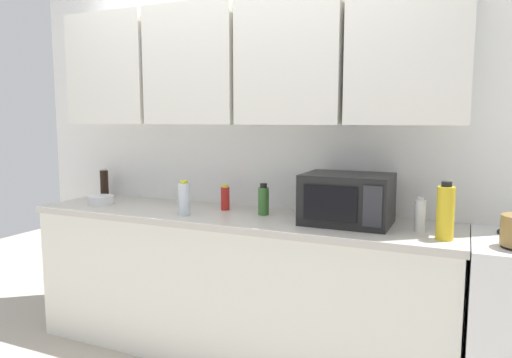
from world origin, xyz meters
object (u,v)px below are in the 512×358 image
(bottle_soy_dark, at_px, (104,183))
(bottle_red_sauce, at_px, (225,198))
(bottle_clear_tall, at_px, (184,199))
(bowl_ceramic_small, at_px, (101,200))
(bottle_yellow_mustard, at_px, (445,212))
(bottle_green_oil, at_px, (264,200))
(microwave, at_px, (347,199))
(bottle_white_jar, at_px, (420,215))

(bottle_soy_dark, bearing_deg, bottle_red_sauce, -4.67)
(bottle_clear_tall, relative_size, bowl_ceramic_small, 1.22)
(bottle_red_sauce, bearing_deg, bottle_yellow_mustard, -10.47)
(bottle_green_oil, relative_size, bottle_yellow_mustard, 0.68)
(microwave, relative_size, bottle_clear_tall, 2.24)
(bottle_soy_dark, distance_m, bottle_yellow_mustard, 2.43)
(bottle_green_oil, bearing_deg, bottle_white_jar, -4.05)
(bottle_green_oil, distance_m, bottle_clear_tall, 0.48)
(bottle_soy_dark, bearing_deg, bottle_yellow_mustard, -7.89)
(bottle_soy_dark, height_order, bottle_clear_tall, bottle_soy_dark)
(bottle_white_jar, height_order, bottle_green_oil, bottle_green_oil)
(bottle_white_jar, relative_size, bottle_red_sauce, 1.10)
(bottle_red_sauce, bearing_deg, bowl_ceramic_small, -169.18)
(bottle_red_sauce, xyz_separation_m, bowl_ceramic_small, (-0.88, -0.17, -0.05))
(bottle_clear_tall, xyz_separation_m, bowl_ceramic_small, (-0.73, 0.09, -0.07))
(bottle_white_jar, bearing_deg, bottle_red_sauce, 174.79)
(bowl_ceramic_small, bearing_deg, bottle_red_sauce, 10.82)
(microwave, distance_m, bottle_clear_tall, 0.98)
(bottle_soy_dark, bearing_deg, bowl_ceramic_small, -52.30)
(bottle_white_jar, height_order, bottle_clear_tall, bottle_clear_tall)
(bottle_white_jar, xyz_separation_m, bottle_green_oil, (-0.91, 0.06, 0.01))
(bottle_clear_tall, bearing_deg, bottle_white_jar, 6.21)
(bottle_green_oil, xyz_separation_m, bottle_yellow_mustard, (1.04, -0.20, 0.04))
(bottle_red_sauce, distance_m, bottle_clear_tall, 0.30)
(bottle_red_sauce, distance_m, bottle_yellow_mustard, 1.35)
(microwave, relative_size, bottle_soy_dark, 2.21)
(bowl_ceramic_small, bearing_deg, bottle_green_oil, 6.02)
(microwave, xyz_separation_m, bottle_red_sauce, (-0.81, 0.08, -0.06))
(bottle_red_sauce, relative_size, bottle_yellow_mustard, 0.58)
(bowl_ceramic_small, bearing_deg, bottle_white_jar, 1.61)
(microwave, distance_m, bottle_red_sauce, 0.82)
(bottle_green_oil, relative_size, bottle_red_sauce, 1.18)
(bottle_white_jar, relative_size, bottle_soy_dark, 0.83)
(bottle_soy_dark, bearing_deg, microwave, -5.14)
(bottle_white_jar, distance_m, bottle_green_oil, 0.92)
(bottle_yellow_mustard, bearing_deg, bottle_soy_dark, 172.11)
(bottle_yellow_mustard, relative_size, bowl_ceramic_small, 1.62)
(bottle_soy_dark, height_order, bottle_yellow_mustard, bottle_yellow_mustard)
(microwave, relative_size, bottle_red_sauce, 2.92)
(bottle_green_oil, bearing_deg, bottle_soy_dark, 174.44)
(bottle_clear_tall, bearing_deg, microwave, 10.32)
(bottle_yellow_mustard, height_order, bowl_ceramic_small, bottle_yellow_mustard)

